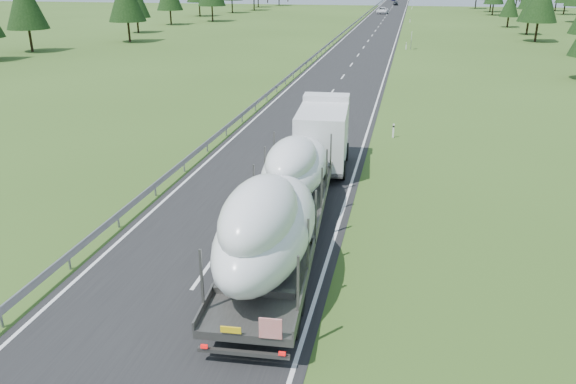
% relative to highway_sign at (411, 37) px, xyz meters
% --- Properties ---
extents(road_surface, '(10.00, 400.00, 0.02)m').
position_rel_highway_sign_xyz_m(road_surface, '(-7.20, 20.00, -1.80)').
color(road_surface, black).
rests_on(road_surface, ground).
extents(guardrail, '(0.10, 400.00, 0.76)m').
position_rel_highway_sign_xyz_m(guardrail, '(-12.50, 19.94, -1.21)').
color(guardrail, slate).
rests_on(guardrail, ground).
extents(marker_posts, '(0.13, 350.08, 1.00)m').
position_rel_highway_sign_xyz_m(marker_posts, '(-0.70, 75.00, -1.27)').
color(marker_posts, silver).
rests_on(marker_posts, ground).
extents(highway_sign, '(0.08, 0.90, 2.60)m').
position_rel_highway_sign_xyz_m(highway_sign, '(0.00, 0.00, 0.00)').
color(highway_sign, slate).
rests_on(highway_sign, ground).
extents(boat_truck, '(4.10, 21.74, 4.73)m').
position_rel_highway_sign_xyz_m(boat_truck, '(-4.60, -66.68, 0.64)').
color(boat_truck, silver).
rests_on(boat_truck, ground).
extents(distant_van, '(3.18, 6.38, 1.74)m').
position_rel_highway_sign_xyz_m(distant_van, '(-8.66, 78.06, -0.94)').
color(distant_van, white).
rests_on(distant_van, ground).
extents(distant_car_dark, '(1.67, 4.08, 1.39)m').
position_rel_highway_sign_xyz_m(distant_car_dark, '(-6.54, 122.47, -1.12)').
color(distant_car_dark, black).
rests_on(distant_car_dark, ground).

